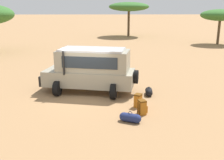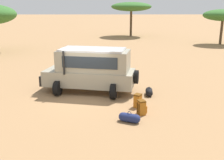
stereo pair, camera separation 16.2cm
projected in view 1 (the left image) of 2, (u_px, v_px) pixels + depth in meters
ground_plane at (85, 97)px, 13.86m from camera, size 320.00×320.00×0.00m
safari_vehicle at (91, 69)px, 14.38m from camera, size 5.48×3.36×2.44m
backpack_beside_front_wheel at (138, 101)px, 12.37m from camera, size 0.48×0.46×0.65m
backpack_cluster_center at (142, 107)px, 11.55m from camera, size 0.45×0.44×0.66m
duffel_bag_low_black_case at (149, 92)px, 14.11m from camera, size 0.43×0.88×0.48m
duffel_bag_soft_canvas at (130, 118)px, 10.80m from camera, size 0.88×0.60×0.47m
acacia_tree_left_mid at (129, 7)px, 41.48m from camera, size 6.39×6.77×5.36m
acacia_tree_centre_back at (220, 15)px, 32.62m from camera, size 4.91×4.47×4.34m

